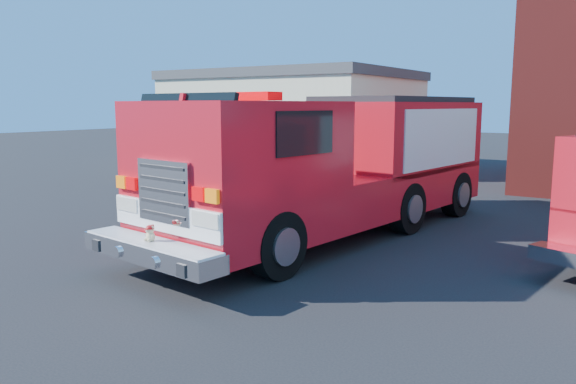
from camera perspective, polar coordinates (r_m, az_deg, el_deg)
The scene contains 4 objects.
ground at distance 11.21m, azimuth 3.40°, elevation -5.79°, with size 100.00×100.00×0.00m, color black.
side_building at distance 26.63m, azimuth 0.64°, elevation 7.52°, with size 10.20×8.20×4.35m.
fire_engine at distance 12.27m, azimuth 5.17°, elevation 2.96°, with size 3.92×10.14×3.04m.
pickup_truck at distance 16.92m, azimuth -0.44°, elevation 2.22°, with size 2.82×5.87×1.84m.
Camera 1 is at (5.40, -9.40, 2.83)m, focal length 35.00 mm.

